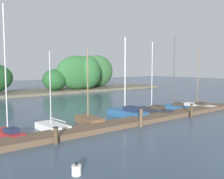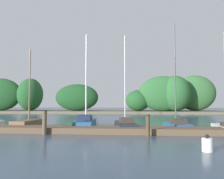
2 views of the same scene
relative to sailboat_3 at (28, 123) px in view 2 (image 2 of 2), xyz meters
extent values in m
cube|color=brown|center=(2.15, -2.07, -0.19)|extent=(28.00, 1.80, 0.35)
cube|color=#66604C|center=(2.15, 24.25, -0.16)|extent=(56.97, 8.00, 0.40)
ellipsoid|color=#1E4C23|center=(-16.32, 22.89, 2.95)|extent=(7.99, 3.14, 5.82)
ellipsoid|color=#2D6633|center=(12.67, 23.16, 3.02)|extent=(8.29, 3.55, 5.96)
ellipsoid|color=#2D6633|center=(14.67, 23.08, 3.04)|extent=(5.04, 4.57, 6.01)
ellipsoid|color=#235628|center=(-10.87, 23.26, 2.93)|extent=(4.44, 4.86, 5.79)
ellipsoid|color=#235628|center=(8.43, 23.61, 1.84)|extent=(4.22, 3.70, 3.60)
ellipsoid|color=#235628|center=(14.34, 24.20, 2.82)|extent=(8.31, 3.47, 5.57)
ellipsoid|color=#1E4C23|center=(-2.35, 23.45, 2.39)|extent=(7.67, 3.28, 4.70)
ellipsoid|color=#386B38|center=(18.60, 25.64, 3.18)|extent=(7.18, 3.73, 6.29)
cube|color=brown|center=(-0.01, -0.13, -0.07)|extent=(1.32, 2.80, 0.59)
cube|color=brown|center=(0.07, 1.10, -0.10)|extent=(0.67, 0.72, 0.50)
cylinder|color=#7F6647|center=(0.00, 0.07, 2.84)|extent=(0.10, 0.10, 5.23)
cube|color=#285684|center=(4.17, 0.23, -0.07)|extent=(1.56, 3.93, 0.59)
cube|color=#285684|center=(4.02, 1.95, -0.10)|extent=(0.76, 1.02, 0.50)
cube|color=#1E2847|center=(4.21, -0.25, 0.42)|extent=(1.02, 1.23, 0.38)
cylinder|color=silver|center=(4.15, 0.52, 3.41)|extent=(0.11, 0.11, 6.36)
cube|color=#232833|center=(7.08, -0.23, -0.11)|extent=(1.77, 3.68, 0.50)
cube|color=#232833|center=(6.80, 1.33, -0.14)|extent=(0.78, 0.98, 0.43)
cube|color=#3D3328|center=(7.16, -0.67, 0.30)|extent=(1.04, 1.20, 0.33)
cylinder|color=silver|center=(7.04, 0.03, 3.21)|extent=(0.07, 0.07, 6.13)
cube|color=#285684|center=(10.60, 0.08, -0.14)|extent=(1.57, 2.93, 0.44)
cube|color=#285684|center=(10.40, 1.32, -0.17)|extent=(0.73, 0.79, 0.37)
cube|color=#3D3328|center=(10.66, -0.26, 0.22)|extent=(0.97, 0.96, 0.28)
cylinder|color=#4C4C51|center=(10.57, 0.29, 3.60)|extent=(0.09, 0.09, 7.05)
cylinder|color=#4C4C51|center=(10.71, -0.59, 0.64)|extent=(0.39, 1.95, 0.08)
cube|color=white|center=(13.78, 0.95, -0.20)|extent=(0.74, 0.98, 0.31)
cylinder|color=brown|center=(2.50, -3.18, 0.31)|extent=(0.26, 0.26, 1.35)
cylinder|color=black|center=(2.50, -3.18, 1.01)|extent=(0.29, 0.29, 0.04)
cylinder|color=#4C3D28|center=(8.41, -3.38, 0.21)|extent=(0.20, 0.20, 1.15)
cylinder|color=black|center=(8.41, -3.38, 0.80)|extent=(0.23, 0.23, 0.04)
cylinder|color=white|center=(10.40, -7.00, -0.11)|extent=(0.40, 0.40, 0.50)
sphere|color=black|center=(10.40, -7.00, 0.21)|extent=(0.14, 0.14, 0.14)
camera|label=1|loc=(-10.43, -16.28, 4.01)|focal=40.77mm
camera|label=2|loc=(7.63, -15.97, 1.48)|focal=36.44mm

